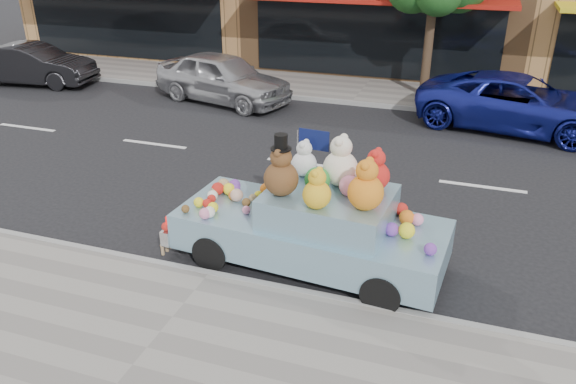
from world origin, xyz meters
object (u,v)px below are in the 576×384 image
at_px(car_blue, 518,103).
at_px(car_silver, 223,78).
at_px(car_dark, 33,65).
at_px(art_car, 313,221).

bearing_deg(car_blue, car_silver, 101.46).
height_order(car_blue, car_dark, car_blue).
distance_m(car_silver, car_dark, 7.11).
relative_size(car_blue, art_car, 1.14).
height_order(car_silver, car_blue, car_silver).
bearing_deg(car_blue, art_car, 168.69).
xyz_separation_m(car_dark, art_car, (12.44, -7.93, 0.11)).
xyz_separation_m(car_blue, art_car, (-3.29, -8.28, 0.08)).
distance_m(car_dark, art_car, 14.76).
xyz_separation_m(car_blue, car_dark, (-15.73, -0.34, -0.03)).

